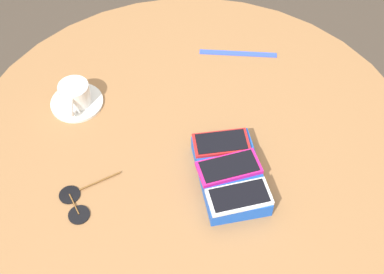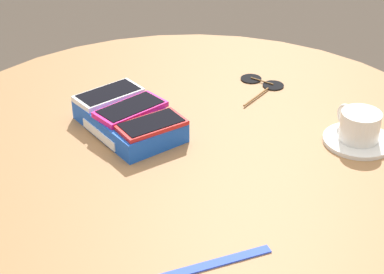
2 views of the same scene
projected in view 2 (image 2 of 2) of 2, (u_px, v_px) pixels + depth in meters
The scene contains 9 objects.
round_table at pixel (192, 187), 1.27m from camera, with size 1.12×1.12×0.72m.
phone_box at pixel (129, 121), 1.27m from camera, with size 0.25×0.19×0.04m.
phone_white at pixel (109, 94), 1.30m from camera, with size 0.10×0.15×0.01m.
phone_magenta at pixel (131, 109), 1.25m from camera, with size 0.09×0.15×0.01m.
phone_red at pixel (151, 124), 1.20m from camera, with size 0.11×0.14×0.01m.
saucer at pixel (358, 140), 1.23m from camera, with size 0.13×0.13×0.01m, color silver.
coffee_cup at pixel (359, 125), 1.22m from camera, with size 0.10×0.08×0.06m.
lanyard_strap at pixel (204, 266), 0.94m from camera, with size 0.21×0.02×0.00m, color blue.
sunglasses at pixel (261, 83), 1.45m from camera, with size 0.11×0.15×0.01m.
Camera 2 is at (0.61, -0.84, 1.37)m, focal length 60.00 mm.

